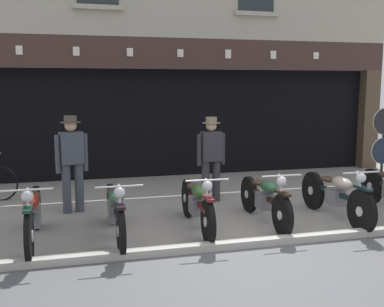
{
  "coord_description": "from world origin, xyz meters",
  "views": [
    {
      "loc": [
        -2.44,
        -5.56,
        2.19
      ],
      "look_at": [
        -0.31,
        2.7,
        0.93
      ],
      "focal_mm": 42.69,
      "sensor_mm": 36.0,
      "label": 1
    }
  ],
  "objects_px": {
    "motorcycle_center": "(265,198)",
    "shopkeeper_center": "(211,155)",
    "advert_board_near": "(81,110)",
    "tyre_sign_pole": "(384,137)",
    "motorcycle_center_right": "(336,194)",
    "advert_board_far": "(32,109)",
    "motorcycle_far_left": "(33,214)",
    "salesman_left": "(72,159)",
    "motorcycle_center_left": "(197,203)",
    "motorcycle_left": "(115,210)"
  },
  "relations": [
    {
      "from": "motorcycle_center_left",
      "to": "advert_board_near",
      "type": "relative_size",
      "value": 2.03
    },
    {
      "from": "advert_board_far",
      "to": "motorcycle_center_right",
      "type": "bearing_deg",
      "value": -41.72
    },
    {
      "from": "advert_board_near",
      "to": "motorcycle_center_left",
      "type": "bearing_deg",
      "value": -69.63
    },
    {
      "from": "motorcycle_far_left",
      "to": "advert_board_near",
      "type": "height_order",
      "value": "advert_board_near"
    },
    {
      "from": "motorcycle_left",
      "to": "motorcycle_center",
      "type": "xyz_separation_m",
      "value": [
        2.39,
        0.14,
        -0.01
      ]
    },
    {
      "from": "motorcycle_center_left",
      "to": "advert_board_near",
      "type": "distance_m",
      "value": 4.84
    },
    {
      "from": "motorcycle_center",
      "to": "shopkeeper_center",
      "type": "bearing_deg",
      "value": -74.2
    },
    {
      "from": "motorcycle_center_right",
      "to": "salesman_left",
      "type": "bearing_deg",
      "value": -21.0
    },
    {
      "from": "motorcycle_left",
      "to": "motorcycle_center_right",
      "type": "relative_size",
      "value": 0.99
    },
    {
      "from": "motorcycle_far_left",
      "to": "advert_board_far",
      "type": "distance_m",
      "value": 4.65
    },
    {
      "from": "motorcycle_center_right",
      "to": "motorcycle_left",
      "type": "bearing_deg",
      "value": -0.33
    },
    {
      "from": "motorcycle_left",
      "to": "motorcycle_center",
      "type": "distance_m",
      "value": 2.39
    },
    {
      "from": "shopkeeper_center",
      "to": "motorcycle_far_left",
      "type": "bearing_deg",
      "value": 24.25
    },
    {
      "from": "motorcycle_center_right",
      "to": "motorcycle_center",
      "type": "bearing_deg",
      "value": -7.04
    },
    {
      "from": "motorcycle_center_left",
      "to": "motorcycle_center",
      "type": "relative_size",
      "value": 1.03
    },
    {
      "from": "motorcycle_center_right",
      "to": "advert_board_near",
      "type": "relative_size",
      "value": 2.09
    },
    {
      "from": "salesman_left",
      "to": "advert_board_far",
      "type": "bearing_deg",
      "value": -87.5
    },
    {
      "from": "motorcycle_center_left",
      "to": "shopkeeper_center",
      "type": "height_order",
      "value": "shopkeeper_center"
    },
    {
      "from": "motorcycle_center_left",
      "to": "motorcycle_center",
      "type": "height_order",
      "value": "motorcycle_center_left"
    },
    {
      "from": "motorcycle_left",
      "to": "motorcycle_center_left",
      "type": "xyz_separation_m",
      "value": [
        1.25,
        0.11,
        -0.0
      ]
    },
    {
      "from": "motorcycle_center",
      "to": "motorcycle_center_left",
      "type": "bearing_deg",
      "value": 2.23
    },
    {
      "from": "salesman_left",
      "to": "shopkeeper_center",
      "type": "height_order",
      "value": "salesman_left"
    },
    {
      "from": "motorcycle_left",
      "to": "motorcycle_center_left",
      "type": "bearing_deg",
      "value": -175.6
    },
    {
      "from": "shopkeeper_center",
      "to": "salesman_left",
      "type": "bearing_deg",
      "value": -1.14
    },
    {
      "from": "motorcycle_center_left",
      "to": "motorcycle_center_right",
      "type": "distance_m",
      "value": 2.33
    },
    {
      "from": "motorcycle_left",
      "to": "shopkeeper_center",
      "type": "bearing_deg",
      "value": -139.39
    },
    {
      "from": "motorcycle_center_left",
      "to": "motorcycle_center",
      "type": "distance_m",
      "value": 1.13
    },
    {
      "from": "motorcycle_far_left",
      "to": "salesman_left",
      "type": "relative_size",
      "value": 1.24
    },
    {
      "from": "shopkeeper_center",
      "to": "advert_board_near",
      "type": "xyz_separation_m",
      "value": [
        -2.33,
        2.78,
        0.75
      ]
    },
    {
      "from": "shopkeeper_center",
      "to": "motorcycle_center",
      "type": "bearing_deg",
      "value": 100.94
    },
    {
      "from": "salesman_left",
      "to": "motorcycle_center_left",
      "type": "bearing_deg",
      "value": 127.6
    },
    {
      "from": "motorcycle_left",
      "to": "tyre_sign_pole",
      "type": "xyz_separation_m",
      "value": [
        6.22,
        2.36,
        0.62
      ]
    },
    {
      "from": "motorcycle_center_right",
      "to": "advert_board_far",
      "type": "relative_size",
      "value": 2.25
    },
    {
      "from": "motorcycle_left",
      "to": "advert_board_near",
      "type": "distance_m",
      "value": 4.68
    },
    {
      "from": "motorcycle_left",
      "to": "advert_board_far",
      "type": "height_order",
      "value": "advert_board_far"
    },
    {
      "from": "motorcycle_far_left",
      "to": "motorcycle_center",
      "type": "relative_size",
      "value": 1.06
    },
    {
      "from": "motorcycle_center",
      "to": "advert_board_near",
      "type": "relative_size",
      "value": 1.98
    },
    {
      "from": "motorcycle_center_left",
      "to": "shopkeeper_center",
      "type": "relative_size",
      "value": 1.26
    },
    {
      "from": "motorcycle_center_right",
      "to": "tyre_sign_pole",
      "type": "bearing_deg",
      "value": -138.72
    },
    {
      "from": "motorcycle_left",
      "to": "advert_board_far",
      "type": "relative_size",
      "value": 2.23
    },
    {
      "from": "motorcycle_center_right",
      "to": "advert_board_near",
      "type": "distance_m",
      "value": 6.11
    },
    {
      "from": "motorcycle_center_left",
      "to": "shopkeeper_center",
      "type": "bearing_deg",
      "value": -111.7
    },
    {
      "from": "motorcycle_left",
      "to": "advert_board_far",
      "type": "bearing_deg",
      "value": -72.62
    },
    {
      "from": "advert_board_near",
      "to": "tyre_sign_pole",
      "type": "bearing_deg",
      "value": -17.98
    },
    {
      "from": "motorcycle_left",
      "to": "motorcycle_center_right",
      "type": "height_order",
      "value": "motorcycle_center_right"
    },
    {
      "from": "motorcycle_center_left",
      "to": "advert_board_far",
      "type": "height_order",
      "value": "advert_board_far"
    },
    {
      "from": "motorcycle_center",
      "to": "tyre_sign_pole",
      "type": "relative_size",
      "value": 1.16
    },
    {
      "from": "motorcycle_center",
      "to": "salesman_left",
      "type": "distance_m",
      "value": 3.35
    },
    {
      "from": "salesman_left",
      "to": "motorcycle_left",
      "type": "bearing_deg",
      "value": 96.68
    },
    {
      "from": "motorcycle_center_left",
      "to": "tyre_sign_pole",
      "type": "height_order",
      "value": "tyre_sign_pole"
    }
  ]
}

